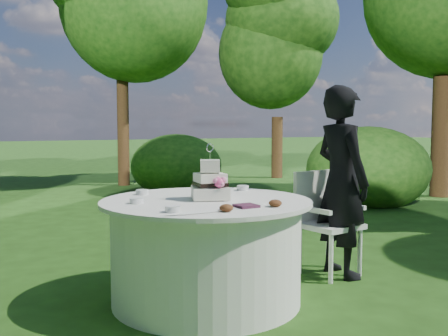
% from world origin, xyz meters
% --- Properties ---
extents(ground, '(80.00, 80.00, 0.00)m').
position_xyz_m(ground, '(0.00, 0.00, 0.00)').
color(ground, '#1D3E10').
rests_on(ground, ground).
extents(napkins, '(0.14, 0.14, 0.02)m').
position_xyz_m(napkins, '(0.09, -0.44, 0.78)').
color(napkins, '#481F36').
rests_on(napkins, table).
extents(feather_plume, '(0.48, 0.07, 0.01)m').
position_xyz_m(feather_plume, '(-0.29, -0.51, 0.78)').
color(feather_plume, silver).
rests_on(feather_plume, table).
extents(guest, '(0.42, 0.62, 1.66)m').
position_xyz_m(guest, '(1.35, 0.08, 0.83)').
color(guest, black).
rests_on(guest, ground).
extents(table, '(1.56, 1.56, 0.77)m').
position_xyz_m(table, '(0.00, 0.00, 0.39)').
color(table, silver).
rests_on(table, ground).
extents(cake, '(0.34, 0.34, 0.41)m').
position_xyz_m(cake, '(0.04, 0.00, 0.88)').
color(cake, beige).
rests_on(cake, table).
extents(chair, '(0.53, 0.52, 0.91)m').
position_xyz_m(chair, '(1.25, 0.21, 0.52)').
color(chair, silver).
rests_on(chair, ground).
extents(votives, '(1.13, 0.98, 0.04)m').
position_xyz_m(votives, '(-0.19, 0.13, 0.79)').
color(votives, white).
rests_on(votives, table).
extents(petal_cups, '(0.48, 0.11, 0.05)m').
position_xyz_m(petal_cups, '(0.08, -0.53, 0.79)').
color(petal_cups, '#562D16').
rests_on(petal_cups, table).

